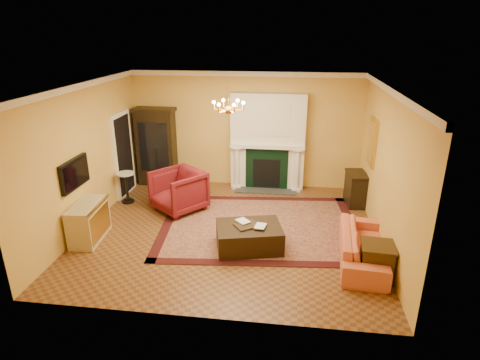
% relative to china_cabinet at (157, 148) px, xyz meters
% --- Properties ---
extents(floor, '(6.00, 5.50, 0.02)m').
position_rel_china_cabinet_xyz_m(floor, '(2.35, -2.49, -1.00)').
color(floor, brown).
rests_on(floor, ground).
extents(ceiling, '(6.00, 5.50, 0.02)m').
position_rel_china_cabinet_xyz_m(ceiling, '(2.35, -2.49, 2.02)').
color(ceiling, white).
rests_on(ceiling, wall_back).
extents(wall_back, '(6.00, 0.02, 3.00)m').
position_rel_china_cabinet_xyz_m(wall_back, '(2.35, 0.27, 0.51)').
color(wall_back, '#DCB74F').
rests_on(wall_back, floor).
extents(wall_front, '(6.00, 0.02, 3.00)m').
position_rel_china_cabinet_xyz_m(wall_front, '(2.35, -5.25, 0.51)').
color(wall_front, '#DCB74F').
rests_on(wall_front, floor).
extents(wall_left, '(0.02, 5.50, 3.00)m').
position_rel_china_cabinet_xyz_m(wall_left, '(-0.66, -2.49, 0.51)').
color(wall_left, '#DCB74F').
rests_on(wall_left, floor).
extents(wall_right, '(0.02, 5.50, 3.00)m').
position_rel_china_cabinet_xyz_m(wall_right, '(5.36, -2.49, 0.51)').
color(wall_right, '#DCB74F').
rests_on(wall_right, floor).
extents(fireplace, '(1.90, 0.70, 2.50)m').
position_rel_china_cabinet_xyz_m(fireplace, '(2.95, 0.08, 0.20)').
color(fireplace, silver).
rests_on(fireplace, wall_back).
extents(crown_molding, '(6.00, 5.50, 0.12)m').
position_rel_china_cabinet_xyz_m(crown_molding, '(2.35, -1.53, 1.95)').
color(crown_molding, white).
rests_on(crown_molding, ceiling).
extents(doorway, '(0.08, 1.05, 2.10)m').
position_rel_china_cabinet_xyz_m(doorway, '(-0.60, -0.79, 0.05)').
color(doorway, white).
rests_on(doorway, wall_left).
extents(tv_panel, '(0.09, 0.95, 0.58)m').
position_rel_china_cabinet_xyz_m(tv_panel, '(-0.59, -3.09, 0.36)').
color(tv_panel, black).
rests_on(tv_panel, wall_left).
extents(gilt_mirror, '(0.06, 0.76, 1.05)m').
position_rel_china_cabinet_xyz_m(gilt_mirror, '(5.32, -1.09, 0.66)').
color(gilt_mirror, gold).
rests_on(gilt_mirror, wall_right).
extents(chandelier, '(0.63, 0.55, 0.53)m').
position_rel_china_cabinet_xyz_m(chandelier, '(2.35, -2.49, 1.62)').
color(chandelier, '#CF8B39').
rests_on(chandelier, ceiling).
extents(oriental_rug, '(4.47, 3.52, 0.02)m').
position_rel_china_cabinet_xyz_m(oriental_rug, '(2.96, -2.22, -0.98)').
color(oriental_rug, '#420E18').
rests_on(oriental_rug, floor).
extents(china_cabinet, '(0.99, 0.45, 1.99)m').
position_rel_china_cabinet_xyz_m(china_cabinet, '(0.00, 0.00, 0.00)').
color(china_cabinet, black).
rests_on(china_cabinet, floor).
extents(wingback_armchair, '(1.40, 1.39, 1.05)m').
position_rel_china_cabinet_xyz_m(wingback_armchair, '(1.02, -1.62, -0.47)').
color(wingback_armchair, maroon).
rests_on(wingback_armchair, floor).
extents(pedestal_table, '(0.43, 0.43, 0.76)m').
position_rel_china_cabinet_xyz_m(pedestal_table, '(-0.35, -1.35, -0.55)').
color(pedestal_table, black).
rests_on(pedestal_table, floor).
extents(commode, '(0.56, 1.06, 0.77)m').
position_rel_china_cabinet_xyz_m(commode, '(-0.38, -3.21, -0.61)').
color(commode, '#BDB48A').
rests_on(commode, floor).
extents(coral_sofa, '(0.74, 2.02, 0.77)m').
position_rel_china_cabinet_xyz_m(coral_sofa, '(4.93, -3.32, -0.61)').
color(coral_sofa, '#D25D42').
rests_on(coral_sofa, floor).
extents(end_table, '(0.55, 0.55, 0.59)m').
position_rel_china_cabinet_xyz_m(end_table, '(5.07, -3.83, -0.70)').
color(end_table, '#3A2610').
rests_on(end_table, floor).
extents(console_table, '(0.47, 0.73, 0.77)m').
position_rel_china_cabinet_xyz_m(console_table, '(5.13, -0.77, -0.61)').
color(console_table, black).
rests_on(console_table, floor).
extents(leather_ottoman, '(1.39, 1.15, 0.45)m').
position_rel_china_cabinet_xyz_m(leather_ottoman, '(2.83, -3.15, -0.75)').
color(leather_ottoman, black).
rests_on(leather_ottoman, oriental_rug).
extents(ottoman_tray, '(0.56, 0.53, 0.03)m').
position_rel_china_cabinet_xyz_m(ottoman_tray, '(2.79, -3.15, -0.51)').
color(ottoman_tray, black).
rests_on(ottoman_tray, leather_ottoman).
extents(book_a, '(0.16, 0.15, 0.27)m').
position_rel_china_cabinet_xyz_m(book_a, '(2.63, -3.11, -0.36)').
color(book_a, gray).
rests_on(book_a, ottoman_tray).
extents(book_b, '(0.19, 0.05, 0.26)m').
position_rel_china_cabinet_xyz_m(book_b, '(2.96, -3.18, -0.36)').
color(book_b, gray).
rests_on(book_b, ottoman_tray).
extents(topiary_left, '(0.17, 0.17, 0.46)m').
position_rel_china_cabinet_xyz_m(topiary_left, '(2.39, 0.04, 0.49)').
color(topiary_left, gray).
rests_on(topiary_left, fireplace).
extents(topiary_right, '(0.18, 0.18, 0.48)m').
position_rel_china_cabinet_xyz_m(topiary_right, '(3.65, 0.04, 0.50)').
color(topiary_right, gray).
rests_on(topiary_right, fireplace).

